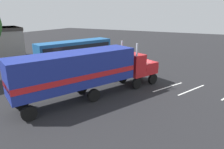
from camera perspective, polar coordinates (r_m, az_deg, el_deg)
name	(u,v)px	position (r m, az deg, el deg)	size (l,w,h in m)	color
ground_plane	(137,81)	(22.02, 7.19, -1.81)	(120.00, 120.00, 0.00)	#232326
lane_stripe_near	(168,87)	(20.82, 15.89, -3.49)	(4.40, 0.16, 0.01)	silver
lane_stripe_mid	(192,90)	(20.79, 22.01, -4.15)	(4.40, 0.16, 0.01)	silver
semi_truck	(88,70)	(17.07, -7.04, 1.40)	(13.89, 8.25, 4.50)	red
person_bystander	(104,74)	(21.30, -2.20, 0.18)	(0.40, 0.48, 1.63)	#2D3347
parked_bus	(75,50)	(28.91, -10.61, 6.87)	(11.17, 6.38, 3.40)	#1E5999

